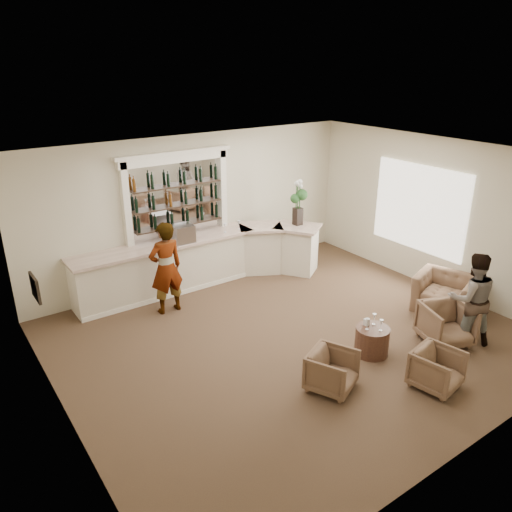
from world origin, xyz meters
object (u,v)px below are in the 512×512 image
at_px(espresso_machine, 183,234).
at_px(armchair_left, 332,371).
at_px(sommelier, 166,268).
at_px(guest, 471,299).
at_px(armchair_right, 446,324).
at_px(bar_counter, 203,261).
at_px(cocktail_table, 372,341).
at_px(flower_vase, 298,199).
at_px(armchair_far, 445,293).
at_px(armchair_center, 437,369).

bearing_deg(espresso_machine, armchair_left, -86.08).
distance_m(sommelier, guest, 5.70).
bearing_deg(armchair_right, bar_counter, 137.03).
bearing_deg(armchair_left, sommelier, 79.07).
height_order(armchair_left, espresso_machine, espresso_machine).
relative_size(guest, armchair_left, 2.46).
xyz_separation_m(cocktail_table, espresso_machine, (-1.46, 4.11, 1.08)).
relative_size(armchair_left, flower_vase, 0.65).
bearing_deg(armchair_right, guest, -9.08).
bearing_deg(armchair_right, sommelier, 152.34).
bearing_deg(armchair_far, guest, -55.78).
bearing_deg(sommelier, flower_vase, -177.74).
height_order(sommelier, armchair_left, sommelier).
xyz_separation_m(armchair_center, espresso_machine, (-1.57, 5.35, 1.02)).
distance_m(bar_counter, armchair_far, 5.18).
xyz_separation_m(guest, armchair_center, (-1.58, -0.53, -0.54)).
bearing_deg(guest, armchair_right, 4.57).
distance_m(guest, armchair_right, 0.63).
height_order(bar_counter, cocktail_table, bar_counter).
xyz_separation_m(armchair_center, flower_vase, (1.19, 4.88, 1.43)).
height_order(armchair_center, flower_vase, flower_vase).
height_order(cocktail_table, guest, guest).
relative_size(bar_counter, espresso_machine, 12.98).
bearing_deg(espresso_machine, cocktail_table, -69.21).
distance_m(armchair_center, espresso_machine, 5.67).
bearing_deg(armchair_left, armchair_far, -15.36).
xyz_separation_m(bar_counter, armchair_far, (3.42, -3.88, -0.21)).
distance_m(bar_counter, cocktail_table, 4.30).
xyz_separation_m(armchair_right, flower_vase, (-0.05, 4.15, 1.38)).
bearing_deg(guest, cocktail_table, 11.64).
bearing_deg(cocktail_table, armchair_far, 6.79).
relative_size(bar_counter, armchair_far, 5.06).
relative_size(armchair_right, espresso_machine, 1.86).
relative_size(sommelier, flower_vase, 1.75).
relative_size(armchair_left, armchair_right, 0.86).
height_order(armchair_right, flower_vase, flower_vase).
bearing_deg(flower_vase, guest, -84.86).
relative_size(cocktail_table, espresso_machine, 1.33).
bearing_deg(espresso_machine, armchair_center, -72.43).
relative_size(cocktail_table, guest, 0.34).
relative_size(bar_counter, cocktail_table, 9.74).
bearing_deg(armchair_far, cocktail_table, -102.01).
xyz_separation_m(armchair_left, armchair_center, (1.36, -0.91, -0.00)).
bearing_deg(flower_vase, bar_counter, 166.79).
height_order(bar_counter, armchair_far, bar_counter).
height_order(guest, armchair_center, guest).
height_order(armchair_right, espresso_machine, espresso_machine).
xyz_separation_m(armchair_right, espresso_machine, (-2.82, 4.62, 0.96)).
bearing_deg(armchair_center, flower_vase, 65.81).
bearing_deg(bar_counter, flower_vase, -13.21).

